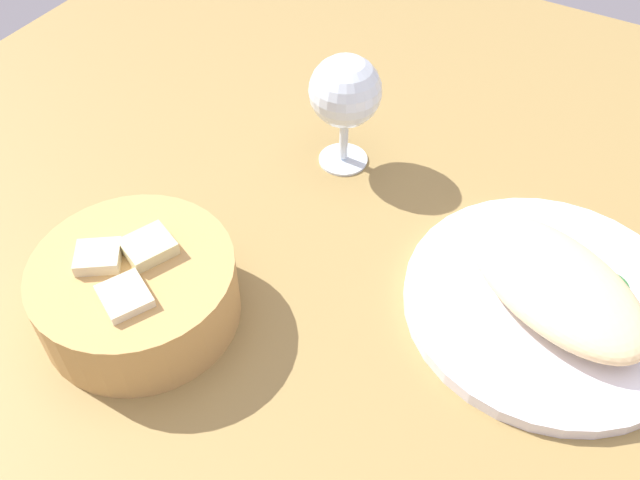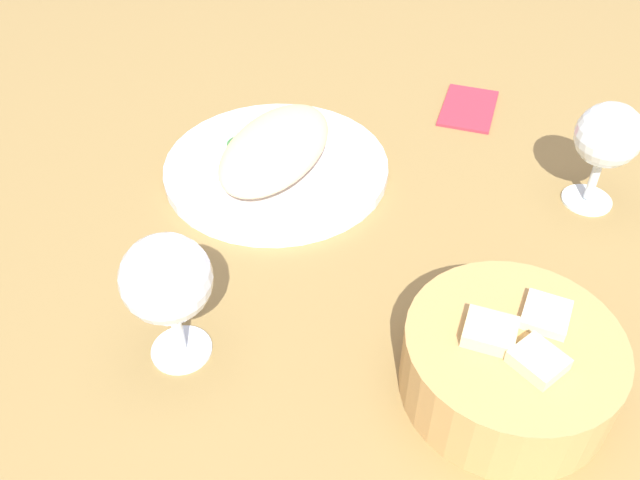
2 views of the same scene
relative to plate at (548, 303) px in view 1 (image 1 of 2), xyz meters
The scene contains 6 objects.
ground_plane 17.38cm from the plate, 47.72° to the left, with size 140.00×140.00×2.00cm, color olive.
plate is the anchor object (origin of this frame).
omelette 2.89cm from the plate, ahead, with size 19.72×10.91×4.37cm, color beige.
lettuce_garnish 6.19cm from the plate, 136.02° to the right, with size 4.04×4.04×1.08cm, color #397F3A.
bread_basket 38.39cm from the plate, 31.17° to the left, with size 18.39×18.39×8.02cm.
wine_glass_near 29.83cm from the plate, 18.43° to the right, with size 7.90×7.90×13.58cm.
Camera 1 is at (-13.28, 33.08, 52.99)cm, focal length 39.14 mm.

